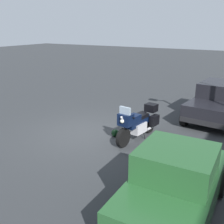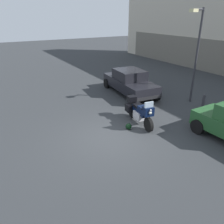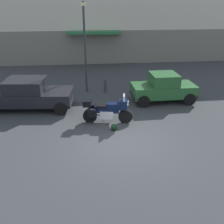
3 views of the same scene
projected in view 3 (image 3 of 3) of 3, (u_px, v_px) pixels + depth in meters
name	position (u px, v px, depth m)	size (l,w,h in m)	color
ground_plane	(123.00, 142.00, 9.99)	(80.00, 80.00, 0.00)	#2D3033
building_facade_rear	(99.00, 8.00, 21.40)	(37.25, 3.40, 9.08)	beige
motorcycle	(107.00, 110.00, 11.36)	(2.26, 0.91, 1.36)	black
helmet	(114.00, 127.00, 10.87)	(0.28, 0.28, 0.28)	black
car_sedan_far	(27.00, 94.00, 12.80)	(4.69, 2.31, 1.56)	black
car_compact_side	(163.00, 88.00, 13.75)	(3.50, 1.75, 1.56)	#235128
streetlamp_curbside	(85.00, 40.00, 14.14)	(0.28, 0.94, 5.12)	#2D2D33
bollard_curbside	(105.00, 85.00, 15.21)	(0.16, 0.16, 0.82)	#333338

